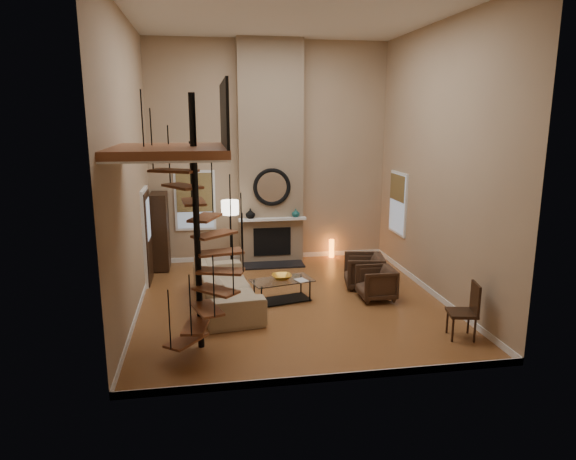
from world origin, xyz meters
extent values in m
cube|color=#A96B36|center=(0.00, 0.00, -0.01)|extent=(6.00, 6.50, 0.01)
cube|color=tan|center=(0.00, 3.25, 2.75)|extent=(6.00, 0.02, 5.50)
cube|color=tan|center=(0.00, -3.25, 2.75)|extent=(6.00, 0.02, 5.50)
cube|color=tan|center=(-3.00, 0.00, 2.75)|extent=(0.02, 6.50, 5.50)
cube|color=tan|center=(3.00, 0.00, 2.75)|extent=(0.02, 6.50, 5.50)
cube|color=silver|center=(0.00, 0.00, 5.50)|extent=(6.00, 6.50, 0.01)
cube|color=white|center=(0.00, 3.24, 0.06)|extent=(6.00, 0.02, 0.12)
cube|color=white|center=(0.00, -3.24, 0.06)|extent=(6.00, 0.02, 0.12)
cube|color=white|center=(-2.99, 0.00, 0.06)|extent=(0.02, 6.50, 0.12)
cube|color=white|center=(2.99, 0.00, 0.06)|extent=(0.02, 6.50, 0.12)
cube|color=#877158|center=(0.00, 3.06, 2.75)|extent=(1.60, 0.38, 5.50)
cube|color=black|center=(0.00, 2.57, 0.02)|extent=(1.50, 0.60, 0.04)
cube|color=black|center=(0.00, 2.86, 0.55)|extent=(0.95, 0.02, 0.72)
cube|color=white|center=(0.00, 2.78, 1.15)|extent=(1.70, 0.18, 0.06)
torus|color=black|center=(0.00, 2.84, 1.95)|extent=(0.94, 0.10, 0.94)
cylinder|color=white|center=(0.00, 2.85, 1.95)|extent=(0.80, 0.01, 0.80)
imported|color=black|center=(-0.55, 2.82, 1.30)|extent=(0.24, 0.24, 0.25)
imported|color=#16504F|center=(0.60, 2.82, 1.28)|extent=(0.20, 0.20, 0.21)
cube|color=white|center=(-1.90, 3.23, 1.60)|extent=(1.02, 0.04, 1.52)
cube|color=#8C9EB2|center=(-1.90, 3.21, 1.60)|extent=(0.90, 0.01, 1.40)
cube|color=olive|center=(-1.90, 3.19, 1.81)|extent=(0.90, 0.01, 0.98)
cube|color=white|center=(2.98, 2.00, 1.60)|extent=(0.04, 1.02, 1.52)
cube|color=#8C9EB2|center=(2.96, 2.00, 1.60)|extent=(0.01, 0.90, 1.40)
cube|color=olive|center=(2.94, 2.00, 1.98)|extent=(0.01, 0.90, 0.63)
cube|color=white|center=(-2.97, 1.80, 1.05)|extent=(0.06, 1.05, 2.16)
cube|color=black|center=(-2.94, 1.80, 1.02)|extent=(0.05, 0.90, 2.05)
cube|color=#8C9EB2|center=(-2.90, 1.80, 1.45)|extent=(0.01, 0.60, 0.90)
cube|color=brown|center=(-2.15, -1.80, 3.18)|extent=(1.70, 2.20, 0.12)
cube|color=white|center=(-2.15, -1.80, 3.10)|extent=(1.70, 2.20, 0.03)
cube|color=black|center=(-1.33, -1.80, 3.71)|extent=(0.04, 2.20, 0.94)
cylinder|color=black|center=(-1.80, -1.80, 2.01)|extent=(0.10, 0.10, 4.02)
cube|color=brown|center=(-2.02, -2.08, 0.26)|extent=(0.71, 0.78, 0.04)
cylinder|color=black|center=(-2.24, -2.37, 0.73)|extent=(0.02, 0.02, 0.94)
cube|color=brown|center=(-1.86, -2.15, 0.52)|extent=(0.46, 0.77, 0.04)
cylinder|color=black|center=(-1.93, -2.51, 0.99)|extent=(0.02, 0.02, 0.94)
cube|color=brown|center=(-1.69, -2.14, 0.78)|extent=(0.55, 0.79, 0.04)
cylinder|color=black|center=(-1.58, -2.48, 1.25)|extent=(0.02, 0.02, 0.94)
cube|color=brown|center=(-1.54, -2.05, 1.04)|extent=(0.75, 0.74, 0.04)
cylinder|color=black|center=(-1.28, -2.30, 1.51)|extent=(0.02, 0.02, 0.94)
cube|color=brown|center=(-1.45, -1.90, 1.30)|extent=(0.79, 0.53, 0.04)
cylinder|color=black|center=(-1.11, -2.00, 1.77)|extent=(0.02, 0.02, 0.94)
cube|color=brown|center=(-1.45, -1.73, 1.56)|extent=(0.77, 0.48, 0.04)
cylinder|color=black|center=(-1.10, -1.65, 2.03)|extent=(0.02, 0.02, 0.94)
cube|color=brown|center=(-1.52, -1.57, 1.82)|extent=(0.77, 0.72, 0.04)
cylinder|color=black|center=(-1.25, -1.34, 2.29)|extent=(0.02, 0.02, 0.94)
cube|color=brown|center=(-1.67, -1.47, 2.08)|extent=(0.58, 0.79, 0.04)
cylinder|color=black|center=(-1.53, -1.13, 2.55)|extent=(0.02, 0.02, 0.94)
cube|color=brown|center=(-1.84, -1.44, 2.34)|extent=(0.41, 0.75, 0.04)
cylinder|color=black|center=(-1.88, -1.08, 2.81)|extent=(0.02, 0.02, 0.94)
cube|color=brown|center=(-2.00, -1.50, 2.60)|extent=(0.68, 0.79, 0.04)
cylinder|color=black|center=(-2.20, -1.20, 3.07)|extent=(0.02, 0.02, 0.94)
cube|color=brown|center=(-2.12, -1.63, 2.86)|extent=(0.80, 0.64, 0.04)
cylinder|color=black|center=(-2.44, -1.46, 3.33)|extent=(0.02, 0.02, 0.94)
cube|color=brown|center=(-2.16, -1.80, 3.12)|extent=(0.72, 0.34, 0.04)
cylinder|color=black|center=(-2.52, -1.80, 3.59)|extent=(0.02, 0.02, 0.94)
cube|color=black|center=(-2.75, 2.79, 0.95)|extent=(0.39, 0.83, 1.85)
imported|color=tan|center=(-1.32, 0.03, 0.40)|extent=(1.33, 2.77, 0.78)
imported|color=#3F2A1D|center=(1.80, 0.64, 0.35)|extent=(0.96, 0.94, 0.75)
imported|color=#3F2A1D|center=(1.80, -0.16, 0.35)|extent=(0.73, 0.71, 0.66)
cube|color=silver|center=(-0.18, 0.06, 0.44)|extent=(1.33, 0.88, 0.02)
cube|color=black|center=(-0.18, 0.06, 0.03)|extent=(1.21, 0.76, 0.02)
cylinder|color=black|center=(-0.63, -0.28, 0.22)|extent=(0.04, 0.04, 0.45)
cylinder|color=black|center=(0.38, -0.03, 0.22)|extent=(0.04, 0.04, 0.45)
cylinder|color=black|center=(-0.74, 0.15, 0.22)|extent=(0.04, 0.04, 0.45)
cylinder|color=black|center=(0.27, 0.39, 0.22)|extent=(0.04, 0.04, 0.45)
imported|color=gold|center=(-0.18, 0.11, 0.50)|extent=(0.40, 0.40, 0.10)
imported|color=gray|center=(0.17, -0.09, 0.46)|extent=(0.28, 0.32, 0.03)
cylinder|color=black|center=(-1.07, 2.39, 0.01)|extent=(0.38, 0.38, 0.03)
cylinder|color=black|center=(-1.07, 2.39, 0.80)|extent=(0.04, 0.04, 1.62)
cylinder|color=#F2E5C6|center=(-1.07, 2.39, 1.55)|extent=(0.42, 0.42, 0.33)
cylinder|color=orange|center=(1.61, 3.07, 0.25)|extent=(0.13, 0.13, 0.47)
cube|color=black|center=(2.54, -2.16, 0.44)|extent=(0.54, 0.54, 0.05)
cube|color=black|center=(2.74, -2.21, 0.70)|extent=(0.13, 0.43, 0.53)
cylinder|color=black|center=(2.33, -2.30, 0.21)|extent=(0.04, 0.04, 0.43)
cylinder|color=black|center=(2.68, -2.38, 0.21)|extent=(0.04, 0.04, 0.43)
cylinder|color=black|center=(2.40, -1.95, 0.21)|extent=(0.04, 0.04, 0.43)
cylinder|color=black|center=(2.76, -2.03, 0.21)|extent=(0.04, 0.04, 0.43)
camera|label=1|loc=(-1.67, -9.67, 3.69)|focal=31.95mm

